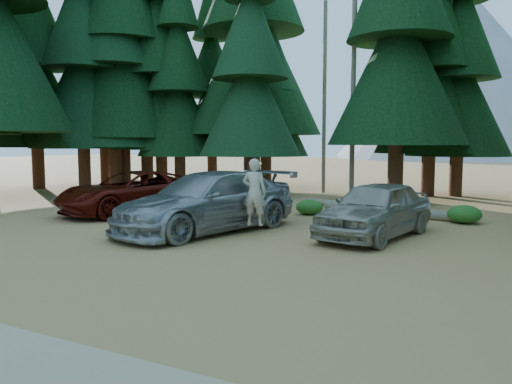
% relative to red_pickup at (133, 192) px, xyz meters
% --- Properties ---
extents(ground, '(160.00, 160.00, 0.00)m').
position_rel_red_pickup_xyz_m(ground, '(4.85, -5.13, -0.80)').
color(ground, '#B28A4B').
rests_on(ground, ground).
extents(forest_belt_north, '(36.00, 7.00, 22.00)m').
position_rel_red_pickup_xyz_m(forest_belt_north, '(4.85, 9.87, -0.80)').
color(forest_belt_north, black).
rests_on(forest_belt_north, ground).
extents(snag_front, '(0.24, 0.24, 12.00)m').
position_rel_red_pickup_xyz_m(snag_front, '(5.65, 9.37, 5.20)').
color(snag_front, '#655F51').
rests_on(snag_front, ground).
extents(snag_back, '(0.20, 0.20, 10.00)m').
position_rel_red_pickup_xyz_m(snag_back, '(3.65, 10.87, 4.20)').
color(snag_back, '#655F51').
rests_on(snag_back, ground).
extents(mountain_peak, '(48.00, 50.00, 28.00)m').
position_rel_red_pickup_xyz_m(mountain_peak, '(2.26, 83.10, 11.91)').
color(mountain_peak, gray).
rests_on(mountain_peak, ground).
extents(red_pickup, '(4.26, 6.27, 1.59)m').
position_rel_red_pickup_xyz_m(red_pickup, '(0.00, 0.00, 0.00)').
color(red_pickup, '#540D07').
rests_on(red_pickup, ground).
extents(silver_minivan_center, '(4.05, 6.59, 1.78)m').
position_rel_red_pickup_xyz_m(silver_minivan_center, '(4.59, -1.95, 0.09)').
color(silver_minivan_center, '#A0A3A8').
rests_on(silver_minivan_center, ground).
extents(silver_minivan_right, '(2.72, 4.93, 1.59)m').
position_rel_red_pickup_xyz_m(silver_minivan_right, '(9.32, -0.54, -0.00)').
color(silver_minivan_right, '#A7A294').
rests_on(silver_minivan_right, ground).
extents(frisbee_player, '(0.77, 0.57, 1.94)m').
position_rel_red_pickup_xyz_m(frisbee_player, '(6.13, -1.81, 0.45)').
color(frisbee_player, beige).
rests_on(frisbee_player, ground).
extents(log_left, '(3.77, 0.63, 0.27)m').
position_rel_red_pickup_xyz_m(log_left, '(-1.01, 2.96, -0.66)').
color(log_left, '#655F51').
rests_on(log_left, ground).
extents(log_mid, '(3.06, 1.30, 0.26)m').
position_rel_red_pickup_xyz_m(log_mid, '(6.19, 5.37, -0.67)').
color(log_mid, '#655F51').
rests_on(log_mid, ground).
extents(log_right, '(5.30, 1.63, 0.34)m').
position_rel_red_pickup_xyz_m(log_right, '(8.67, 3.92, -0.62)').
color(log_right, '#655F51').
rests_on(log_right, ground).
extents(shrub_far_left, '(0.89, 0.89, 0.49)m').
position_rel_red_pickup_xyz_m(shrub_far_left, '(0.32, 3.99, -0.55)').
color(shrub_far_left, '#1B5C1B').
rests_on(shrub_far_left, ground).
extents(shrub_left, '(0.87, 0.87, 0.48)m').
position_rel_red_pickup_xyz_m(shrub_left, '(-0.94, 3.10, -0.56)').
color(shrub_left, '#1B5C1B').
rests_on(shrub_left, ground).
extents(shrub_center_left, '(1.09, 1.09, 0.60)m').
position_rel_red_pickup_xyz_m(shrub_center_left, '(2.40, 3.90, -0.50)').
color(shrub_center_left, '#1B5C1B').
rests_on(shrub_center_left, ground).
extents(shrub_center_right, '(0.99, 0.99, 0.54)m').
position_rel_red_pickup_xyz_m(shrub_center_right, '(3.79, 3.63, -0.53)').
color(shrub_center_right, '#1B5C1B').
rests_on(shrub_center_right, ground).
extents(shrub_right, '(1.01, 1.01, 0.56)m').
position_rel_red_pickup_xyz_m(shrub_right, '(6.03, 2.77, -0.52)').
color(shrub_right, '#1B5C1B').
rests_on(shrub_right, ground).
extents(shrub_far_right, '(1.10, 1.10, 0.60)m').
position_rel_red_pickup_xyz_m(shrub_far_right, '(11.33, 3.26, -0.50)').
color(shrub_far_right, '#1B5C1B').
rests_on(shrub_far_right, ground).
extents(shrub_edge_west, '(0.96, 0.96, 0.53)m').
position_rel_red_pickup_xyz_m(shrub_edge_west, '(-3.65, 0.37, -0.53)').
color(shrub_edge_west, '#1B5C1B').
rests_on(shrub_edge_west, ground).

